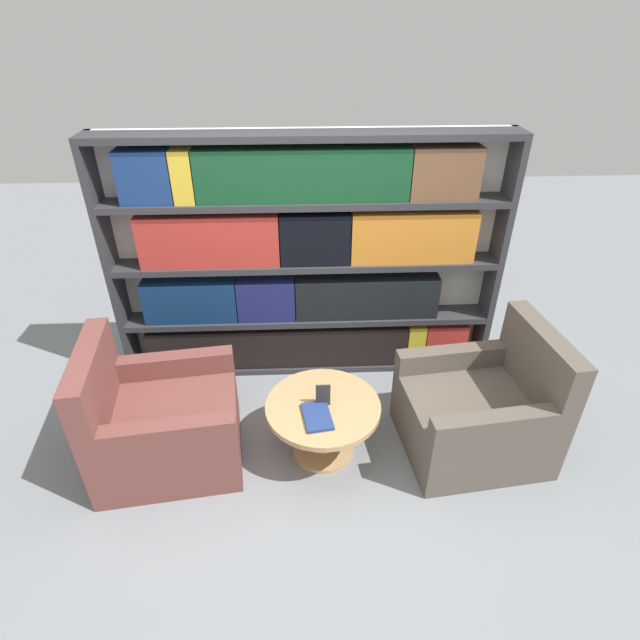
# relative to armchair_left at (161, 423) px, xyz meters

# --- Properties ---
(ground_plane) EXTENTS (14.00, 14.00, 0.00)m
(ground_plane) POSITION_rel_armchair_left_xyz_m (1.04, -0.36, -0.31)
(ground_plane) COLOR gray
(bookshelf) EXTENTS (3.09, 0.30, 2.01)m
(bookshelf) POSITION_rel_armchair_left_xyz_m (1.02, 1.05, 0.67)
(bookshelf) COLOR silver
(bookshelf) RESTS_ON ground_plane
(armchair_left) EXTENTS (1.04, 0.94, 0.95)m
(armchair_left) POSITION_rel_armchair_left_xyz_m (0.00, 0.00, 0.00)
(armchair_left) COLOR brown
(armchair_left) RESTS_ON ground_plane
(armchair_right) EXTENTS (1.04, 0.93, 0.95)m
(armchair_right) POSITION_rel_armchair_left_xyz_m (2.23, 0.01, 0.00)
(armchair_right) COLOR brown
(armchair_right) RESTS_ON ground_plane
(coffee_table) EXTENTS (0.79, 0.79, 0.44)m
(coffee_table) POSITION_rel_armchair_left_xyz_m (1.11, -0.01, 0.01)
(coffee_table) COLOR tan
(coffee_table) RESTS_ON ground_plane
(table_sign) EXTENTS (0.10, 0.06, 0.17)m
(table_sign) POSITION_rel_armchair_left_xyz_m (1.11, -0.01, 0.21)
(table_sign) COLOR black
(table_sign) RESTS_ON coffee_table
(stray_book) EXTENTS (0.22, 0.30, 0.02)m
(stray_book) POSITION_rel_armchair_left_xyz_m (1.07, -0.13, 0.14)
(stray_book) COLOR navy
(stray_book) RESTS_ON coffee_table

